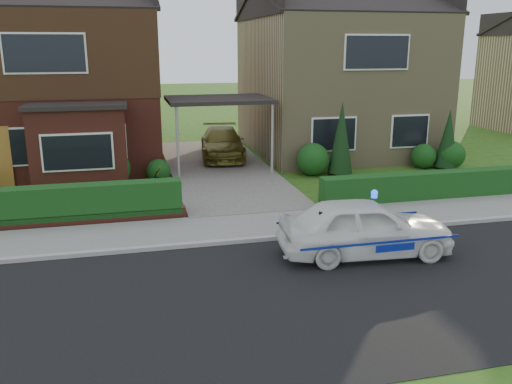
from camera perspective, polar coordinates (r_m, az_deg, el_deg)
name	(u,v)px	position (r m, az deg, el deg)	size (l,w,h in m)	color
ground	(318,294)	(10.75, 6.54, -10.57)	(120.00, 120.00, 0.00)	#264913
road	(318,294)	(10.75, 6.54, -10.57)	(60.00, 6.00, 0.02)	black
kerb	(276,238)	(13.40, 2.07, -4.86)	(60.00, 0.16, 0.12)	#9E9993
sidewalk	(265,225)	(14.36, 0.94, -3.50)	(60.00, 2.00, 0.10)	slate
driveway	(220,169)	(20.86, -3.85, 2.45)	(3.80, 12.00, 0.12)	#666059
house_left	(60,67)	(23.09, -19.96, 12.23)	(7.50, 9.53, 7.25)	maroon
house_right	(336,68)	(24.86, 8.37, 12.77)	(7.50, 8.06, 7.25)	tan
carport_link	(219,101)	(20.40, -3.95, 9.55)	(3.80, 3.00, 2.77)	black
dwarf_wall	(38,223)	(15.22, -21.96, -3.04)	(7.70, 0.25, 0.36)	maroon
hedge_left	(40,228)	(15.42, -21.82, -3.50)	(7.50, 0.55, 0.90)	#103313
hedge_right	(435,200)	(17.74, 18.31, -0.80)	(7.50, 0.55, 0.80)	#103313
shrub_left_mid	(110,168)	(18.80, -15.07, 2.41)	(1.32, 1.32, 1.32)	#103313
shrub_left_near	(159,171)	(19.16, -10.23, 2.19)	(0.84, 0.84, 0.84)	#103313
shrub_right_near	(313,159)	(20.03, 6.00, 3.45)	(1.20, 1.20, 1.20)	#103313
shrub_right_mid	(424,156)	(22.10, 17.24, 3.63)	(0.96, 0.96, 0.96)	#103313
shrub_right_far	(451,155)	(22.37, 19.85, 3.70)	(1.08, 1.08, 1.08)	#103313
conifer_a	(341,140)	(20.08, 8.95, 5.40)	(0.90, 0.90, 2.60)	black
conifer_b	(448,141)	(22.16, 19.54, 5.10)	(0.90, 0.90, 2.20)	black
police_car	(365,228)	(12.50, 11.39, -3.71)	(3.60, 4.03, 1.50)	white
driveway_car	(222,143)	(22.54, -3.58, 5.16)	(1.71, 4.21, 1.22)	brown
potted_plant_b	(157,177)	(18.45, -10.38, 1.54)	(0.33, 0.41, 0.75)	gray
potted_plant_c	(38,205)	(16.08, -21.93, -1.29)	(0.44, 0.44, 0.79)	gray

